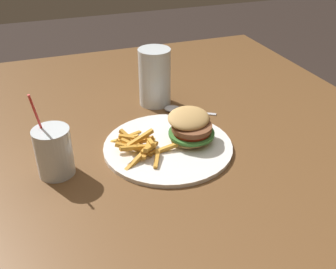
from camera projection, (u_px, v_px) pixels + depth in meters
The scene contains 5 objects.
dining_table at pixel (132, 171), 1.01m from camera, with size 1.41×1.38×0.71m.
meal_plate_near at pixel (175, 139), 0.94m from camera, with size 0.31×0.31×0.09m.
beer_glass at pixel (155, 79), 1.11m from camera, with size 0.09×0.09×0.16m.
juice_glass at pixel (54, 154), 0.84m from camera, with size 0.08×0.08×0.19m.
spoon at pixel (175, 109), 1.11m from camera, with size 0.14×0.10×0.01m.
Camera 1 is at (-0.19, -0.80, 1.23)m, focal length 42.00 mm.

